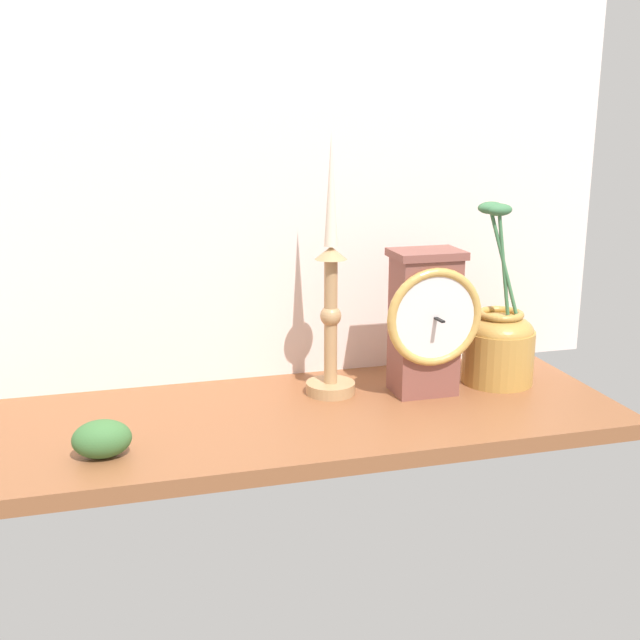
# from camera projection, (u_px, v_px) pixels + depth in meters

# --- Properties ---
(ground_plane) EXTENTS (1.00, 0.36, 0.02)m
(ground_plane) POSITION_uv_depth(u_px,v_px,m) (290.00, 420.00, 1.18)
(ground_plane) COLOR brown
(back_wall) EXTENTS (1.20, 0.02, 0.65)m
(back_wall) POSITION_uv_depth(u_px,v_px,m) (262.00, 183.00, 1.27)
(back_wall) COLOR white
(back_wall) RESTS_ON ground_plane
(mantel_clock) EXTENTS (0.15, 0.11, 0.23)m
(mantel_clock) POSITION_uv_depth(u_px,v_px,m) (426.00, 321.00, 1.23)
(mantel_clock) COLOR brown
(mantel_clock) RESTS_ON ground_plane
(candlestick_tall_left) EXTENTS (0.08, 0.08, 0.41)m
(candlestick_tall_left) POSITION_uv_depth(u_px,v_px,m) (331.00, 306.00, 1.22)
(candlestick_tall_left) COLOR tan
(candlestick_tall_left) RESTS_ON ground_plane
(brass_vase_jar) EXTENTS (0.12, 0.12, 0.30)m
(brass_vase_jar) POSITION_uv_depth(u_px,v_px,m) (498.00, 342.00, 1.29)
(brass_vase_jar) COLOR #B5853D
(brass_vase_jar) RESTS_ON ground_plane
(ivy_sprig) EXTENTS (0.08, 0.05, 0.05)m
(ivy_sprig) POSITION_uv_depth(u_px,v_px,m) (102.00, 439.00, 1.02)
(ivy_sprig) COLOR #3B6B36
(ivy_sprig) RESTS_ON ground_plane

